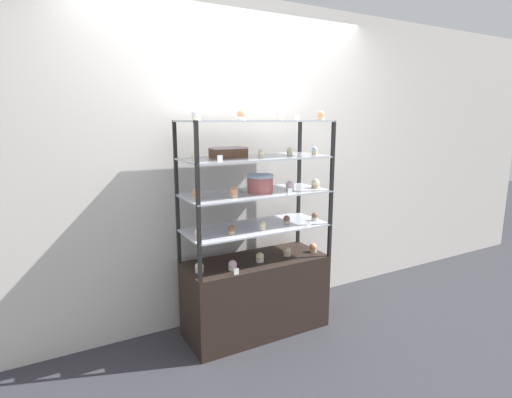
{
  "coord_description": "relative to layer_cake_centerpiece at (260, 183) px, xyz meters",
  "views": [
    {
      "loc": [
        -1.43,
        -2.57,
        1.66
      ],
      "look_at": [
        0.0,
        0.0,
        1.07
      ],
      "focal_mm": 28.0,
      "sensor_mm": 36.0,
      "label": 1
    }
  ],
  "objects": [
    {
      "name": "display_base",
      "position": [
        -0.02,
        0.02,
        -0.9
      ],
      "size": [
        1.11,
        0.46,
        0.6
      ],
      "color": "black",
      "rests_on": "ground_plane"
    },
    {
      "name": "back_wall",
      "position": [
        -0.02,
        0.4,
        0.11
      ],
      "size": [
        8.0,
        0.05,
        2.6
      ],
      "color": "silver",
      "rests_on": "ground_plane"
    },
    {
      "name": "layer_cake_centerpiece",
      "position": [
        0.0,
        0.0,
        0.0
      ],
      "size": [
        0.2,
        0.2,
        0.13
      ],
      "color": "#C66660",
      "rests_on": "display_riser_middle"
    },
    {
      "name": "cupcake_4",
      "position": [
        0.47,
        -0.05,
        -0.56
      ],
      "size": [
        0.06,
        0.06,
        0.07
      ],
      "color": "#CCB28C",
      "rests_on": "display_base"
    },
    {
      "name": "price_tag_4",
      "position": [
        0.2,
        -0.19,
        0.48
      ],
      "size": [
        0.04,
        0.0,
        0.04
      ],
      "color": "white",
      "rests_on": "display_riser_top"
    },
    {
      "name": "cupcake_15",
      "position": [
        -0.04,
        -0.08,
        0.23
      ],
      "size": [
        0.05,
        0.05,
        0.06
      ],
      "color": "beige",
      "rests_on": "display_riser_upper"
    },
    {
      "name": "cupcake_16",
      "position": [
        0.24,
        -0.03,
        0.23
      ],
      "size": [
        0.05,
        0.05,
        0.06
      ],
      "color": "beige",
      "rests_on": "display_riser_upper"
    },
    {
      "name": "cupcake_11",
      "position": [
        -0.26,
        -0.09,
        -0.03
      ],
      "size": [
        0.06,
        0.06,
        0.07
      ],
      "color": "#CCB28C",
      "rests_on": "display_riser_middle"
    },
    {
      "name": "display_riser_top",
      "position": [
        -0.02,
        0.02,
        0.44
      ],
      "size": [
        1.11,
        0.46,
        0.26
      ],
      "color": "black",
      "rests_on": "display_riser_upper"
    },
    {
      "name": "cupcake_17",
      "position": [
        0.46,
        -0.04,
        0.23
      ],
      "size": [
        0.05,
        0.05,
        0.06
      ],
      "color": "#CCB28C",
      "rests_on": "display_riser_upper"
    },
    {
      "name": "price_tag_3",
      "position": [
        -0.41,
        -0.19,
        0.22
      ],
      "size": [
        0.04,
        0.0,
        0.04
      ],
      "color": "white",
      "rests_on": "display_riser_upper"
    },
    {
      "name": "cupcake_14",
      "position": [
        -0.54,
        -0.06,
        0.23
      ],
      "size": [
        0.05,
        0.05,
        0.06
      ],
      "color": "beige",
      "rests_on": "display_riser_upper"
    },
    {
      "name": "cupcake_8",
      "position": [
        0.22,
        -0.03,
        -0.3
      ],
      "size": [
        0.05,
        0.05,
        0.07
      ],
      "color": "beige",
      "rests_on": "display_riser_lower"
    },
    {
      "name": "ground_plane",
      "position": [
        -0.02,
        0.02,
        -1.19
      ],
      "size": [
        20.0,
        20.0,
        0.0
      ],
      "primitive_type": "plane",
      "color": "#2D2D33"
    },
    {
      "name": "cupcake_18",
      "position": [
        -0.51,
        -0.06,
        0.49
      ],
      "size": [
        0.06,
        0.06,
        0.07
      ],
      "color": "beige",
      "rests_on": "display_riser_top"
    },
    {
      "name": "cupcake_12",
      "position": [
        0.23,
        -0.05,
        -0.03
      ],
      "size": [
        0.06,
        0.06,
        0.07
      ],
      "color": "beige",
      "rests_on": "display_riser_middle"
    },
    {
      "name": "cupcake_1",
      "position": [
        -0.28,
        -0.09,
        -0.56
      ],
      "size": [
        0.06,
        0.06,
        0.07
      ],
      "color": "beige",
      "rests_on": "display_base"
    },
    {
      "name": "cupcake_2",
      "position": [
        -0.03,
        -0.04,
        -0.56
      ],
      "size": [
        0.06,
        0.06,
        0.07
      ],
      "color": "white",
      "rests_on": "display_base"
    },
    {
      "name": "cupcake_10",
      "position": [
        -0.51,
        -0.02,
        -0.03
      ],
      "size": [
        0.06,
        0.06,
        0.07
      ],
      "color": "#CCB28C",
      "rests_on": "display_riser_middle"
    },
    {
      "name": "display_riser_middle",
      "position": [
        -0.02,
        0.02,
        -0.09
      ],
      "size": [
        1.11,
        0.46,
        0.26
      ],
      "color": "black",
      "rests_on": "display_riser_lower"
    },
    {
      "name": "cupcake_9",
      "position": [
        0.48,
        -0.05,
        -0.3
      ],
      "size": [
        0.05,
        0.05,
        0.07
      ],
      "color": "beige",
      "rests_on": "display_riser_lower"
    },
    {
      "name": "sheet_cake_frosted",
      "position": [
        -0.23,
        0.06,
        0.23
      ],
      "size": [
        0.25,
        0.14,
        0.07
      ],
      "color": "brown",
      "rests_on": "display_riser_upper"
    },
    {
      "name": "price_tag_0",
      "position": [
        -0.3,
        -0.19,
        -0.58
      ],
      "size": [
        0.04,
        0.0,
        0.04
      ],
      "color": "white",
      "rests_on": "display_base"
    },
    {
      "name": "cupcake_3",
      "position": [
        0.23,
        -0.03,
        -0.56
      ],
      "size": [
        0.06,
        0.06,
        0.07
      ],
      "color": "beige",
      "rests_on": "display_base"
    },
    {
      "name": "cupcake_5",
      "position": [
        -0.52,
        -0.05,
        -0.3
      ],
      "size": [
        0.05,
        0.05,
        0.07
      ],
      "color": "#CCB28C",
      "rests_on": "display_riser_lower"
    },
    {
      "name": "price_tag_2",
      "position": [
        0.14,
        -0.19,
        -0.05
      ],
      "size": [
        0.04,
        0.0,
        0.04
      ],
      "color": "white",
      "rests_on": "display_riser_middle"
    },
    {
      "name": "display_riser_upper",
      "position": [
        -0.02,
        0.02,
        0.18
      ],
      "size": [
        1.11,
        0.46,
        0.26
      ],
      "color": "black",
      "rests_on": "display_riser_middle"
    },
    {
      "name": "cupcake_13",
      "position": [
        0.48,
        -0.05,
        -0.03
      ],
      "size": [
        0.06,
        0.06,
        0.07
      ],
      "color": "#CCB28C",
      "rests_on": "display_riser_middle"
    },
    {
      "name": "display_riser_lower",
      "position": [
        -0.02,
        0.02,
        -0.35
      ],
      "size": [
        1.11,
        0.46,
        0.26
      ],
      "color": "black",
      "rests_on": "display_base"
    },
    {
      "name": "cupcake_6",
      "position": [
        -0.28,
        -0.08,
        -0.3
      ],
      "size": [
        0.05,
        0.05,
        0.07
      ],
      "color": "#CCB28C",
      "rests_on": "display_riser_lower"
    },
    {
      "name": "cupcake_19",
      "position": [
        -0.2,
        -0.1,
        0.49
      ],
      "size": [
        0.06,
        0.06,
        0.07
      ],
      "color": "white",
      "rests_on": "display_riser_top"
    },
    {
      "name": "price_tag_1",
      "position": [
        0.32,
        -0.19,
        -0.31
      ],
      "size": [
        0.04,
        0.0,
        0.04
      ],
      "color": "white",
      "rests_on": "display_riser_lower"
    },
    {
      "name": "cupcake_20",
      "position": [
        0.15,
        -0.03,
        0.49
      ],
      "size": [
        0.06,
        0.06,
        0.07
      ],
      "color": "beige",
      "rests_on": "display_riser_top"
    },
    {
      "name": "cupcake_0",
      "position": [
        -0.51,
        -0.02,
        -0.56
      ],
      "size": [
        0.06,
        0.06,
        0.07
      ],
      "color": "beige",
      "rests_on": "display_base"
    },
    {
      "name": "cupcake_21",
      "position": [
        0.47,
        -0.09,
        0.49
      ],
      "size": [
        0.06,
        0.06,
        0.07
      ],
      "color": "#CCB28C",
      "rests_on": "display_riser_top"
    },
    {
      "name": "cupcake_7",
      "position": [
        -0.03,
        -0.09,
        -0.3
      ],
      "size": [
        0.05,
        0.05,
        0.07
      ],
      "color": "beige",
      "rests_on": "display_riser_lower"
    }
  ]
}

